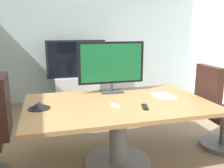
# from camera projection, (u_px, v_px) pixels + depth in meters

# --- Properties ---
(wall_back_glass_partition) EXTENTS (5.49, 0.10, 2.95)m
(wall_back_glass_partition) POSITION_uv_depth(u_px,v_px,m) (80.00, 31.00, 5.16)
(wall_back_glass_partition) COLOR #9EB2B7
(wall_back_glass_partition) RESTS_ON ground
(conference_table) EXTENTS (2.00, 1.23, 0.74)m
(conference_table) POSITION_uv_depth(u_px,v_px,m) (118.00, 117.00, 2.69)
(conference_table) COLOR olive
(conference_table) RESTS_ON ground
(office_chair_right) EXTENTS (0.61, 0.59, 1.09)m
(office_chair_right) POSITION_uv_depth(u_px,v_px,m) (218.00, 115.00, 3.07)
(office_chair_right) COLOR #4C4C51
(office_chair_right) RESTS_ON ground
(tv_monitor) EXTENTS (0.84, 0.18, 0.64)m
(tv_monitor) POSITION_uv_depth(u_px,v_px,m) (111.00, 64.00, 2.99)
(tv_monitor) COLOR #333338
(tv_monitor) RESTS_ON conference_table
(wall_display_unit) EXTENTS (1.20, 0.36, 1.31)m
(wall_display_unit) POSITION_uv_depth(u_px,v_px,m) (77.00, 82.00, 5.02)
(wall_display_unit) COLOR #B7BABC
(wall_display_unit) RESTS_ON ground
(conference_phone) EXTENTS (0.22, 0.22, 0.07)m
(conference_phone) POSITION_uv_depth(u_px,v_px,m) (39.00, 106.00, 2.42)
(conference_phone) COLOR black
(conference_phone) RESTS_ON conference_table
(remote_control) EXTENTS (0.09, 0.18, 0.02)m
(remote_control) POSITION_uv_depth(u_px,v_px,m) (145.00, 107.00, 2.46)
(remote_control) COLOR black
(remote_control) RESTS_ON conference_table
(whiteboard_marker) EXTENTS (0.09, 0.12, 0.02)m
(whiteboard_marker) POSITION_uv_depth(u_px,v_px,m) (116.00, 105.00, 2.50)
(whiteboard_marker) COLOR silver
(whiteboard_marker) RESTS_ON conference_table
(paper_notepad) EXTENTS (0.21, 0.30, 0.01)m
(paper_notepad) POSITION_uv_depth(u_px,v_px,m) (163.00, 96.00, 2.89)
(paper_notepad) COLOR white
(paper_notepad) RESTS_ON conference_table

